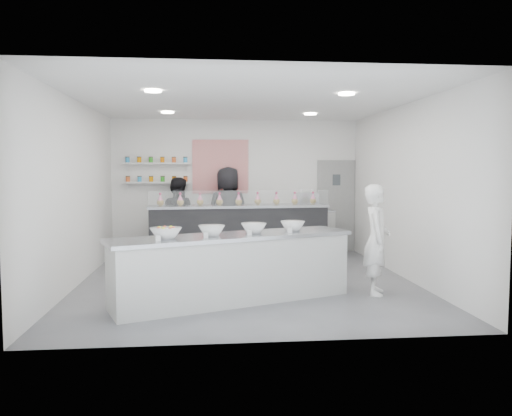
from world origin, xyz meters
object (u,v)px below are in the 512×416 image
(espresso_ledge, at_px, (305,232))
(staff_left, at_px, (177,217))
(prep_counter, at_px, (233,268))
(espresso_machine, at_px, (307,202))
(woman_prep, at_px, (377,240))
(back_bar, at_px, (239,232))
(staff_right, at_px, (228,211))

(espresso_ledge, relative_size, staff_left, 0.76)
(prep_counter, bearing_deg, espresso_machine, 44.25)
(espresso_ledge, height_order, staff_left, staff_left)
(espresso_ledge, bearing_deg, prep_counter, -114.39)
(woman_prep, bearing_deg, espresso_machine, 21.32)
(espresso_machine, distance_m, staff_left, 2.91)
(back_bar, bearing_deg, espresso_ledge, 20.26)
(prep_counter, height_order, staff_right, staff_right)
(back_bar, distance_m, woman_prep, 3.64)
(espresso_machine, xyz_separation_m, staff_left, (-2.89, -0.18, -0.30))
(espresso_machine, height_order, staff_right, staff_right)
(back_bar, bearing_deg, staff_left, 152.84)
(staff_right, bearing_deg, prep_counter, 72.41)
(prep_counter, height_order, back_bar, back_bar)
(woman_prep, height_order, staff_left, staff_left)
(prep_counter, xyz_separation_m, back_bar, (0.29, 3.33, 0.10))
(staff_right, bearing_deg, back_bar, 94.26)
(prep_counter, relative_size, espresso_machine, 7.06)
(staff_left, xyz_separation_m, staff_right, (1.10, 0.00, 0.12))
(espresso_ledge, xyz_separation_m, woman_prep, (0.33, -3.82, 0.34))
(espresso_ledge, distance_m, espresso_machine, 0.67)
(prep_counter, distance_m, espresso_ledge, 4.44)
(woman_prep, xyz_separation_m, staff_right, (-2.08, 3.64, 0.15))
(woman_prep, relative_size, staff_right, 0.85)
(back_bar, xyz_separation_m, staff_right, (-0.20, 0.54, 0.40))
(woman_prep, height_order, staff_right, staff_right)
(espresso_ledge, xyz_separation_m, staff_left, (-2.86, -0.18, 0.37))
(espresso_machine, bearing_deg, staff_left, -176.43)
(woman_prep, xyz_separation_m, staff_left, (-3.19, 3.64, 0.03))
(espresso_ledge, bearing_deg, back_bar, -155.05)
(espresso_machine, bearing_deg, woman_prep, -85.52)
(espresso_machine, bearing_deg, espresso_ledge, 180.00)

